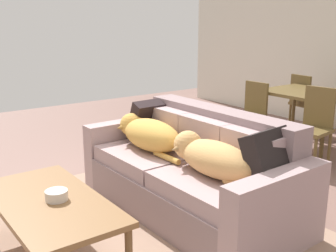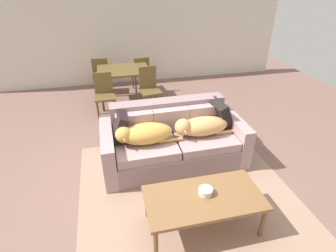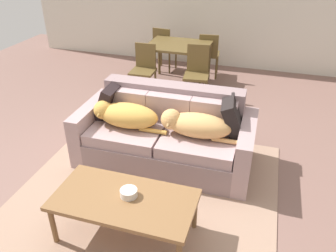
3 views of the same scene
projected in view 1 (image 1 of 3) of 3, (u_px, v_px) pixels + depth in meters
ground_plane at (153, 209)px, 3.75m from camera, size 10.00×10.00×0.00m
area_rug at (111, 236)px, 3.27m from camera, size 2.83×2.97×0.01m
couch at (193, 174)px, 3.68m from camera, size 2.12×1.01×0.89m
dog_on_left_cushion at (148, 134)px, 3.87m from camera, size 0.93×0.38×0.30m
dog_on_right_cushion at (211, 157)px, 3.23m from camera, size 0.94×0.37×0.30m
throw_pillow_by_left_arm at (149, 120)px, 4.23m from camera, size 0.29×0.43×0.43m
throw_pillow_by_right_arm at (270, 159)px, 3.02m from camera, size 0.34×0.46×0.45m
coffee_table at (50, 206)px, 2.88m from camera, size 1.29×0.66×0.46m
bowl_on_coffee_table at (57, 195)px, 2.86m from camera, size 0.16×0.16×0.07m
dining_table at (308, 98)px, 5.36m from camera, size 1.11×0.89×0.77m
dining_chair_near_left at (250, 112)px, 5.41m from camera, size 0.41×0.41×0.89m
dining_chair_near_right at (313, 124)px, 4.72m from camera, size 0.45×0.45×0.93m
dining_chair_far_left at (305, 101)px, 6.13m from camera, size 0.44×0.44×0.89m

